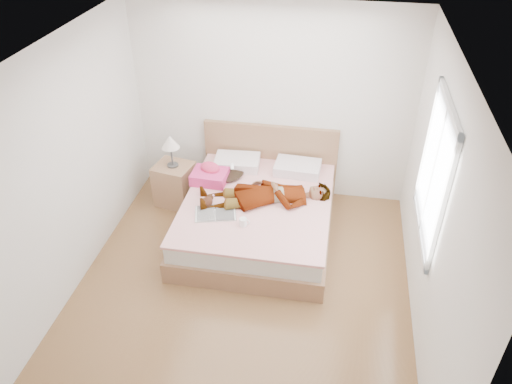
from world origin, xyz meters
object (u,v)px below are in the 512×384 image
magazine (215,213)px  coffee_mug (243,222)px  towel (210,174)px  nightstand (175,181)px  bed (259,212)px  woman (266,192)px  phone (232,166)px  plush_toy (207,201)px

magazine → coffee_mug: size_ratio=4.42×
towel → nightstand: size_ratio=0.44×
bed → magazine: bed is taller
woman → towel: towel is taller
nightstand → bed: bearing=-18.1°
bed → nightstand: bearing=161.9°
towel → magazine: (0.24, -0.67, -0.08)m
magazine → phone: bearing=88.0°
woman → plush_toy: bearing=-85.7°
towel → woman: bearing=-19.6°
towel → phone: bearing=25.8°
coffee_mug → plush_toy: size_ratio=0.56×
magazine → nightstand: 1.15m
coffee_mug → plush_toy: bearing=148.0°
phone → towel: (-0.26, -0.13, -0.07)m
woman → coffee_mug: (-0.17, -0.55, -0.06)m
woman → towel: size_ratio=3.54×
phone → bed: 0.67m
bed → nightstand: nightstand is taller
bed → phone: bearing=138.1°
woman → magazine: size_ratio=3.01×
phone → towel: bearing=-170.0°
phone → woman: bearing=-54.4°
nightstand → coffee_mug: bearing=-40.9°
towel → coffee_mug: size_ratio=3.76×
magazine → nightstand: size_ratio=0.52×
bed → plush_toy: bearing=-153.5°
woman → nightstand: size_ratio=1.57×
bed → plush_toy: size_ratio=9.72×
coffee_mug → nightstand: 1.52m
phone → bed: bearing=-57.7°
magazine → plush_toy: bearing=130.7°
woman → phone: 0.64m
towel → nightstand: nightstand is taller
coffee_mug → magazine: bearing=156.9°
towel → plush_toy: 0.53m
phone → magazine: bearing=-107.8°
woman → phone: bearing=-144.4°
magazine → towel: bearing=109.5°
towel → coffee_mug: towel is taller
plush_toy → woman: bearing=20.1°
phone → magazine: (-0.03, -0.80, -0.15)m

